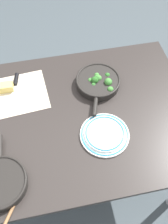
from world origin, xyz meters
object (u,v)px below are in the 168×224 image
at_px(cheese_block, 5,87).
at_px(skillet_eggs, 0,183).
at_px(wooden_spoon, 9,215).
at_px(skillet_broccoli, 98,82).
at_px(grater_knife, 15,84).
at_px(dinner_plate_stack, 105,134).

bearing_deg(cheese_block, skillet_eggs, 86.39).
distance_m(skillet_eggs, wooden_spoon, 0.15).
relative_size(skillet_broccoli, wooden_spoon, 1.09).
height_order(wooden_spoon, cheese_block, cheese_block).
distance_m(grater_knife, dinner_plate_stack, 0.61).
relative_size(grater_knife, dinner_plate_stack, 0.87).
relative_size(skillet_broccoli, grater_knife, 1.62).
xyz_separation_m(skillet_broccoli, wooden_spoon, (0.54, 0.63, -0.02)).
bearing_deg(skillet_broccoli, cheese_block, -79.36).
bearing_deg(skillet_eggs, wooden_spoon, -166.57).
bearing_deg(skillet_eggs, dinner_plate_stack, -72.62).
xyz_separation_m(cheese_block, dinner_plate_stack, (-0.49, 0.41, -0.01)).
relative_size(skillet_broccoli, cheese_block, 3.61).
bearing_deg(skillet_broccoli, dinner_plate_stack, 10.62).
xyz_separation_m(skillet_eggs, dinner_plate_stack, (-0.53, -0.15, -0.01)).
bearing_deg(skillet_broccoli, grater_knife, -83.13).
height_order(grater_knife, dinner_plate_stack, dinner_plate_stack).
bearing_deg(grater_knife, skillet_broccoli, 89.35).
height_order(skillet_broccoli, wooden_spoon, skillet_broccoli).
xyz_separation_m(skillet_eggs, wooden_spoon, (-0.03, 0.14, -0.02)).
xyz_separation_m(wooden_spoon, grater_knife, (-0.06, -0.73, 0.00)).
bearing_deg(skillet_broccoli, wooden_spoon, -22.57).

